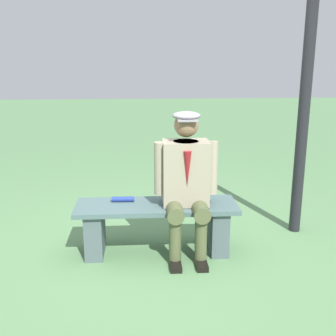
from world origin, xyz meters
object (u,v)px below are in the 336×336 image
at_px(seated_man, 186,178).
at_px(rolled_magazine, 123,199).
at_px(lamp_post, 309,52).
at_px(bench, 157,222).

xyz_separation_m(seated_man, rolled_magazine, (0.59, -0.15, -0.24)).
relative_size(rolled_magazine, lamp_post, 0.07).
xyz_separation_m(bench, seated_man, (-0.27, 0.06, 0.44)).
relative_size(bench, rolled_magazine, 7.12).
bearing_deg(bench, rolled_magazine, -15.94).
height_order(rolled_magazine, lamp_post, lamp_post).
bearing_deg(bench, seated_man, 168.48).
distance_m(bench, lamp_post, 2.21).
bearing_deg(seated_man, rolled_magazine, -13.92).
height_order(bench, seated_man, seated_man).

